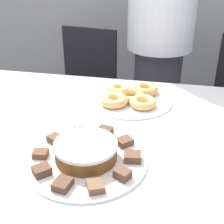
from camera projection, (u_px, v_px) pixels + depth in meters
table at (94, 146)px, 1.21m from camera, size 1.87×1.06×0.75m
person_standing at (160, 38)px, 1.86m from camera, size 0.39×0.39×1.69m
office_chair_left at (83, 99)px, 2.20m from camera, size 0.50×0.50×0.88m
plate_cake at (86, 159)px, 1.00m from camera, size 0.40×0.40×0.01m
plate_donuts at (130, 100)px, 1.40m from camera, size 0.37×0.37×0.01m
frosted_cake at (86, 151)px, 0.99m from camera, size 0.20×0.20×0.06m
lamington_0 at (123, 174)px, 0.91m from camera, size 0.06×0.05×0.03m
lamington_1 at (133, 157)px, 0.99m from camera, size 0.06×0.05×0.02m
lamington_2 at (124, 142)px, 1.07m from camera, size 0.07×0.07×0.02m
lamington_3 at (104, 132)px, 1.12m from camera, size 0.06×0.07×0.03m
lamington_4 at (79, 132)px, 1.12m from camera, size 0.06×0.06×0.02m
lamington_5 at (55, 139)px, 1.08m from camera, size 0.06×0.06×0.02m
lamington_6 at (40, 154)px, 1.01m from camera, size 0.05×0.05×0.02m
lamington_7 at (42, 170)px, 0.93m from camera, size 0.07×0.07×0.03m
lamington_8 at (63, 184)px, 0.87m from camera, size 0.05×0.06×0.02m
lamington_9 at (95, 186)px, 0.87m from camera, size 0.06×0.07×0.02m
donut_0 at (131, 96)px, 1.39m from camera, size 0.12×0.12×0.03m
donut_1 at (145, 89)px, 1.44m from camera, size 0.12×0.12×0.04m
donut_2 at (118, 89)px, 1.44m from camera, size 0.11×0.11×0.04m
donut_3 at (114, 100)px, 1.34m from camera, size 0.12×0.12×0.04m
donut_4 at (143, 102)px, 1.32m from camera, size 0.12×0.12×0.03m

